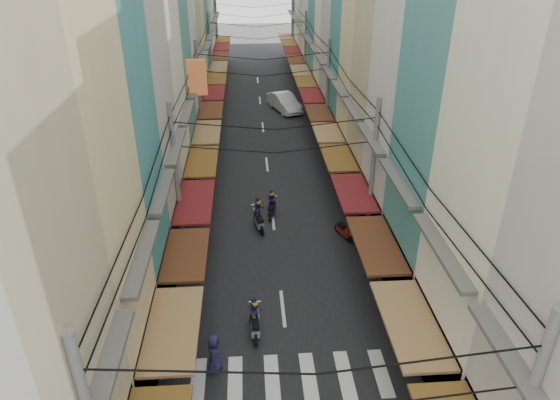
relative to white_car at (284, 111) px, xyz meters
name	(u,v)px	position (x,y,z in m)	size (l,w,h in m)	color
ground	(280,281)	(-2.25, -26.58, 0.00)	(160.00, 160.00, 0.00)	#61605C
road	(264,135)	(-2.25, -6.58, 0.01)	(10.00, 80.00, 0.02)	black
sidewalk_left	(186,137)	(-8.75, -6.58, 0.03)	(3.00, 80.00, 0.06)	slate
sidewalk_right	(340,133)	(4.25, -6.58, 0.03)	(3.00, 80.00, 0.06)	slate
crosswalk	(290,377)	(-2.25, -32.58, 0.03)	(7.55, 2.40, 0.01)	silver
building_row_left	(147,20)	(-10.17, -10.02, 9.78)	(7.80, 67.67, 23.70)	beige
building_row_right	(377,24)	(5.66, -10.14, 9.41)	(7.80, 68.98, 22.59)	teal
utility_poles	(265,71)	(-2.25, -11.57, 6.59)	(10.20, 66.13, 8.20)	gray
white_car	(284,111)	(0.00, 0.00, 0.00)	(5.78, 2.27, 2.04)	white
bicycle	(385,254)	(3.46, -24.58, 0.00)	(0.64, 1.70, 1.17)	black
moving_scooters	(270,243)	(-2.58, -23.98, 0.55)	(5.48, 11.69, 1.94)	black
parked_scooters	(375,322)	(1.52, -30.24, 0.46)	(12.58, 16.10, 0.97)	black
pedestrians	(200,245)	(-6.15, -24.63, 1.04)	(13.98, 21.61, 2.20)	black
market_umbrella	(444,300)	(4.10, -30.75, 1.93)	(2.08, 2.08, 2.19)	#B2B2B7
traffic_sign	(441,315)	(3.52, -31.92, 2.16)	(0.10, 0.65, 2.96)	gray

